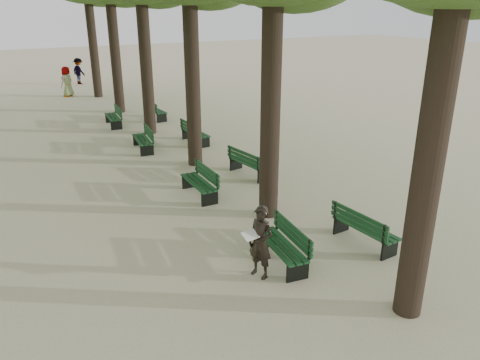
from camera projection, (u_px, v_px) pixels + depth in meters
ground at (284, 281)px, 9.97m from camera, size 120.00×120.00×0.00m
bench_left_0 at (281, 252)px, 10.58m from camera, size 0.79×1.86×0.92m
bench_left_1 at (199, 188)px, 14.25m from camera, size 0.62×1.81×0.92m
bench_left_2 at (143, 144)px, 18.70m from camera, size 0.79×1.86×0.92m
bench_left_3 at (113, 120)px, 22.36m from camera, size 0.73×1.84×0.92m
bench_right_0 at (364, 234)px, 11.39m from camera, size 0.69×1.83×0.92m
bench_right_1 at (250, 168)px, 15.96m from camera, size 0.80×1.86×0.92m
bench_right_2 at (196, 137)px, 19.66m from camera, size 0.63×1.82×0.92m
bench_right_3 at (156, 114)px, 23.70m from camera, size 0.63×1.82×0.92m
man_with_map at (260, 242)px, 9.88m from camera, size 0.71×0.73×1.64m
pedestrian_d at (67, 82)px, 29.20m from camera, size 0.94×0.85×1.85m
pedestrian_b at (79, 71)px, 33.68m from camera, size 0.83×1.23×1.84m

